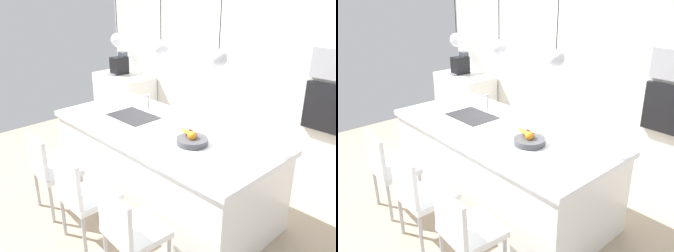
% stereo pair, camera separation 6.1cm
% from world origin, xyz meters
% --- Properties ---
extents(floor, '(6.60, 6.60, 0.00)m').
position_xyz_m(floor, '(0.00, 0.00, 0.00)').
color(floor, tan).
rests_on(floor, ground).
extents(back_wall, '(6.00, 0.10, 2.60)m').
position_xyz_m(back_wall, '(0.00, 1.65, 1.30)').
color(back_wall, silver).
rests_on(back_wall, ground).
extents(kitchen_island, '(2.60, 1.15, 0.89)m').
position_xyz_m(kitchen_island, '(0.00, 0.00, 0.45)').
color(kitchen_island, white).
rests_on(kitchen_island, ground).
extents(sink_basin, '(0.56, 0.40, 0.02)m').
position_xyz_m(sink_basin, '(-0.49, 0.00, 0.89)').
color(sink_basin, '#2D2D30').
rests_on(sink_basin, kitchen_island).
extents(faucet, '(0.02, 0.17, 0.22)m').
position_xyz_m(faucet, '(-0.49, 0.21, 1.04)').
color(faucet, silver).
rests_on(faucet, kitchen_island).
extents(fruit_bowl, '(0.31, 0.31, 0.16)m').
position_xyz_m(fruit_bowl, '(0.50, -0.06, 0.94)').
color(fruit_bowl, '#4C4C51').
rests_on(fruit_bowl, kitchen_island).
extents(side_counter, '(1.10, 0.60, 0.83)m').
position_xyz_m(side_counter, '(-2.40, 1.28, 0.42)').
color(side_counter, white).
rests_on(side_counter, ground).
extents(coffee_machine, '(0.20, 0.35, 0.38)m').
position_xyz_m(coffee_machine, '(-2.50, 1.28, 0.99)').
color(coffee_machine, black).
rests_on(coffee_machine, side_counter).
extents(microwave, '(0.54, 0.08, 0.34)m').
position_xyz_m(microwave, '(1.08, 1.58, 1.51)').
color(microwave, '#9E9EA3').
rests_on(microwave, back_wall).
extents(oven, '(0.56, 0.08, 0.56)m').
position_xyz_m(oven, '(1.08, 1.58, 1.01)').
color(oven, black).
rests_on(oven, back_wall).
extents(chair_near, '(0.48, 0.44, 0.91)m').
position_xyz_m(chair_near, '(-0.66, -0.99, 0.52)').
color(chair_near, silver).
rests_on(chair_near, ground).
extents(chair_middle, '(0.46, 0.47, 0.92)m').
position_xyz_m(chair_middle, '(-0.00, -0.99, 0.51)').
color(chair_middle, white).
rests_on(chair_middle, ground).
extents(chair_far, '(0.48, 0.45, 0.86)m').
position_xyz_m(chair_far, '(0.69, -0.98, 0.50)').
color(chair_far, white).
rests_on(chair_far, ground).
extents(pendant_light_left, '(0.15, 0.15, 0.75)m').
position_xyz_m(pendant_light_left, '(-0.72, 0.00, 1.74)').
color(pendant_light_left, silver).
extents(pendant_light_center, '(0.15, 0.15, 0.75)m').
position_xyz_m(pendant_light_center, '(0.00, 0.00, 1.74)').
color(pendant_light_center, silver).
extents(pendant_light_right, '(0.15, 0.15, 0.75)m').
position_xyz_m(pendant_light_right, '(0.72, 0.00, 1.74)').
color(pendant_light_right, silver).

